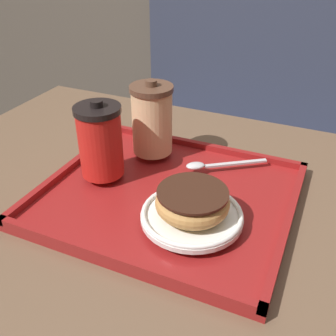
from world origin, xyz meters
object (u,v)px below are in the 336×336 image
Objects in this scene: donut_chocolate_glazed at (192,201)px; coffee_cup_rear at (152,119)px; spoon at (208,165)px; coffee_cup_front at (100,141)px.

coffee_cup_rear is at bearing 131.32° from donut_chocolate_glazed.
spoon is (-0.03, 0.15, -0.03)m from donut_chocolate_glazed.
spoon is (0.17, 0.09, -0.06)m from coffee_cup_front.
coffee_cup_rear is 1.29× the size of donut_chocolate_glazed.
spoon is at bearing -7.34° from coffee_cup_rear.
spoon is at bearing 99.81° from donut_chocolate_glazed.
coffee_cup_rear reaches higher than donut_chocolate_glazed.
donut_chocolate_glazed is at bearing -48.68° from coffee_cup_rear.
coffee_cup_rear is 0.14m from spoon.
coffee_cup_front is 1.24× the size of donut_chocolate_glazed.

